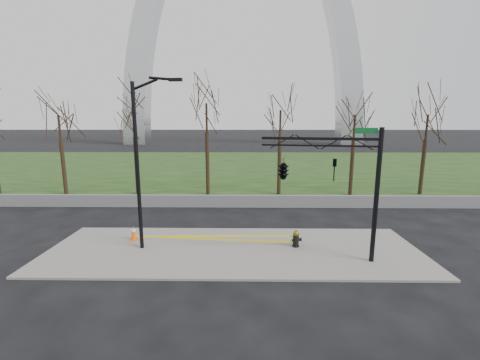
{
  "coord_description": "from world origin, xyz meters",
  "views": [
    {
      "loc": [
        0.51,
        -14.39,
        6.2
      ],
      "look_at": [
        0.28,
        2.0,
        3.16
      ],
      "focal_mm": 23.37,
      "sensor_mm": 36.0,
      "label": 1
    }
  ],
  "objects_px": {
    "traffic_cone": "(134,233)",
    "street_light": "(141,155)",
    "fire_hydrant": "(296,239)",
    "traffic_signal_mast": "(301,169)"
  },
  "relations": [
    {
      "from": "traffic_cone",
      "to": "street_light",
      "type": "height_order",
      "value": "street_light"
    },
    {
      "from": "fire_hydrant",
      "to": "traffic_cone",
      "type": "relative_size",
      "value": 1.15
    },
    {
      "from": "traffic_cone",
      "to": "traffic_signal_mast",
      "type": "height_order",
      "value": "traffic_signal_mast"
    },
    {
      "from": "fire_hydrant",
      "to": "traffic_signal_mast",
      "type": "bearing_deg",
      "value": -99.28
    },
    {
      "from": "traffic_cone",
      "to": "street_light",
      "type": "bearing_deg",
      "value": -46.53
    },
    {
      "from": "fire_hydrant",
      "to": "street_light",
      "type": "distance_m",
      "value": 8.52
    },
    {
      "from": "fire_hydrant",
      "to": "traffic_cone",
      "type": "xyz_separation_m",
      "value": [
        -8.4,
        0.79,
        -0.02
      ]
    },
    {
      "from": "traffic_cone",
      "to": "traffic_signal_mast",
      "type": "xyz_separation_m",
      "value": [
        8.33,
        -1.74,
        3.67
      ]
    },
    {
      "from": "fire_hydrant",
      "to": "street_light",
      "type": "xyz_separation_m",
      "value": [
        -7.41,
        -0.26,
        4.2
      ]
    },
    {
      "from": "traffic_cone",
      "to": "street_light",
      "type": "xyz_separation_m",
      "value": [
        1.0,
        -1.05,
        4.22
      ]
    }
  ]
}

